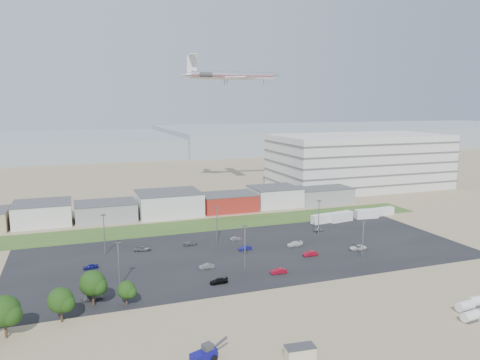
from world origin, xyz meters
name	(u,v)px	position (x,y,z in m)	size (l,w,h in m)	color
ground	(259,281)	(0.00, 0.00, 0.00)	(700.00, 700.00, 0.00)	#907C5B
parking_lot	(248,253)	(5.00, 20.00, 0.01)	(120.00, 50.00, 0.01)	black
grass_strip	(199,225)	(0.00, 52.00, 0.01)	(160.00, 16.00, 0.02)	#335A21
hills_backdrop	(165,144)	(40.00, 315.00, 4.50)	(700.00, 200.00, 9.00)	gray
building_row	(138,205)	(-17.00, 71.00, 4.00)	(170.00, 20.00, 8.00)	silver
parking_garage	(359,161)	(90.00, 95.00, 12.50)	(80.00, 40.00, 25.00)	silver
portable_shed	(300,353)	(-6.34, -32.37, 1.19)	(4.72, 2.45, 2.38)	beige
telehandler	(204,354)	(-20.55, -27.85, 1.42)	(6.80, 2.27, 2.83)	#0E0C64
storage_tank_nw	(465,306)	(31.44, -27.58, 1.12)	(3.73, 1.86, 2.24)	silver
storage_tank_ne	(478,301)	(35.51, -26.73, 1.15)	(3.83, 1.91, 2.30)	silver
storage_tank_sw	(471,316)	(29.00, -31.22, 1.09)	(3.62, 1.81, 2.17)	silver
box_trailer_a	(322,219)	(39.47, 40.98, 1.45)	(7.75, 2.42, 2.91)	silver
box_trailer_b	(341,217)	(46.58, 40.78, 1.61)	(8.59, 2.68, 3.22)	silver
box_trailer_c	(366,214)	(57.38, 41.60, 1.55)	(8.24, 2.58, 3.09)	silver
box_trailer_d	(384,211)	(66.11, 43.36, 1.38)	(7.35, 2.30, 2.76)	silver
tree_left	(4,314)	(-50.08, -8.94, 4.25)	(5.67, 5.67, 8.51)	black
tree_mid	(61,303)	(-41.29, -5.94, 3.70)	(4.94, 4.94, 7.40)	black
tree_right	(93,286)	(-35.48, -0.58, 4.07)	(5.42, 5.42, 8.14)	black
tree_near	(126,292)	(-29.30, -2.84, 2.88)	(3.83, 3.83, 5.75)	black
lightpole_front_l	(119,264)	(-29.64, 7.69, 5.01)	(1.18, 0.49, 10.02)	slate
lightpole_front_m	(245,247)	(-0.16, 8.59, 5.38)	(1.27, 0.53, 10.77)	slate
lightpole_front_r	(363,240)	(31.53, 6.36, 4.74)	(1.11, 0.46, 9.48)	slate
lightpole_back_l	(104,235)	(-31.03, 31.37, 5.41)	(1.27, 0.53, 10.82)	slate
lightpole_back_m	(217,225)	(-0.07, 31.59, 5.17)	(1.22, 0.51, 10.34)	slate
lightpole_back_r	(319,218)	(31.03, 28.39, 5.36)	(1.26, 0.53, 10.73)	slate
airliner	(233,75)	(31.60, 109.22, 51.75)	(46.07, 31.41, 13.61)	silver
parked_car_0	(358,248)	(33.99, 12.11, 0.65)	(2.16, 4.68, 1.30)	silver
parked_car_1	(310,254)	(19.36, 11.84, 0.66)	(1.39, 3.99, 1.31)	maroon
parked_car_3	(219,281)	(-8.82, 1.91, 0.60)	(1.67, 4.11, 1.19)	black
parked_car_4	(207,266)	(-8.69, 11.99, 0.62)	(1.32, 3.78, 1.25)	#595B5E
parked_car_5	(91,267)	(-35.12, 21.32, 0.60)	(1.41, 3.51, 1.20)	navy
parked_car_6	(190,243)	(-7.89, 31.77, 0.56)	(1.58, 3.88, 1.13)	#595B5E
parked_car_7	(245,248)	(5.01, 22.34, 0.61)	(1.30, 3.71, 1.22)	navy
parked_car_8	(318,230)	(33.21, 32.17, 0.57)	(1.35, 3.35, 1.14)	#A5A5AA
parked_car_9	(143,248)	(-21.20, 31.36, 0.63)	(2.08, 4.50, 1.25)	#595B5E
parked_car_10	(92,297)	(-35.58, 2.32, 0.62)	(1.73, 4.25, 1.23)	#595B5E
parked_car_11	(236,239)	(5.73, 31.48, 0.56)	(1.18, 3.39, 1.12)	#A5A5AA
parked_car_12	(295,244)	(19.39, 21.01, 0.66)	(1.84, 4.53, 1.32)	silver
parked_car_13	(278,271)	(6.17, 2.98, 0.64)	(1.36, 3.89, 1.28)	maroon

